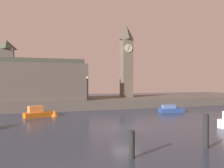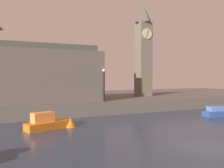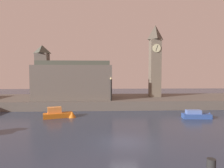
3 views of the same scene
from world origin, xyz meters
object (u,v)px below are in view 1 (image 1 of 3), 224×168
clock_tower (126,60)px  parliament_hall (42,80)px  streetlamp (87,85)px  boat_tour_blue (173,109)px  mooring_post_left (132,144)px  boat_patrol_orange (42,113)px  mooring_post_right (206,131)px

clock_tower → parliament_hall: size_ratio=1.02×
parliament_hall → streetlamp: bearing=-26.5°
parliament_hall → boat_tour_blue: size_ratio=3.16×
parliament_hall → mooring_post_left: size_ratio=8.20×
parliament_hall → boat_patrol_orange: parliament_hall is taller
parliament_hall → mooring_post_left: bearing=-80.5°
parliament_hall → mooring_post_right: 29.11m
clock_tower → streetlamp: (-8.65, -5.16, -4.70)m
clock_tower → boat_patrol_orange: bearing=-146.1°
parliament_hall → boat_tour_blue: (18.40, -10.06, -4.39)m
boat_patrol_orange → parliament_hall: bearing=89.1°
streetlamp → clock_tower: bearing=30.8°
mooring_post_left → mooring_post_right: mooring_post_right is taller
streetlamp → mooring_post_right: streetlamp is taller
clock_tower → mooring_post_right: (-5.36, -28.73, -7.42)m
parliament_hall → boat_tour_blue: parliament_hall is taller
parliament_hall → mooring_post_right: parliament_hall is taller
parliament_hall → boat_patrol_orange: 9.86m
parliament_hall → mooring_post_left: (4.59, -27.34, -3.98)m
parliament_hall → boat_tour_blue: 21.43m
mooring_post_left → parliament_hall: bearing=99.5°
parliament_hall → streetlamp: (6.92, -3.45, -0.91)m
mooring_post_left → boat_patrol_orange: size_ratio=0.35×
clock_tower → boat_tour_blue: 14.60m
mooring_post_left → boat_patrol_orange: bearing=104.4°
parliament_hall → boat_patrol_orange: size_ratio=2.89×
mooring_post_right → boat_tour_blue: 18.85m
boat_patrol_orange → mooring_post_right: bearing=-60.3°
streetlamp → boat_patrol_orange: streetlamp is taller
streetlamp → mooring_post_right: size_ratio=1.64×
mooring_post_right → boat_patrol_orange: mooring_post_right is taller
streetlamp → mooring_post_left: size_ratio=2.32×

